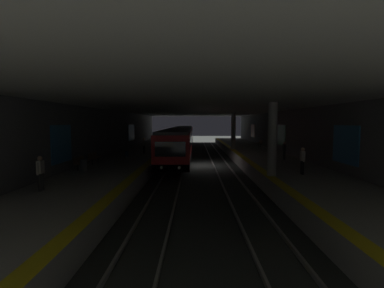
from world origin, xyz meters
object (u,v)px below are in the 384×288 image
person_walking_mid (41,172)px  suitcase_rolling (127,154)px  person_standing_far (144,145)px  bench_left_mid (260,143)px  person_boarding (284,150)px  pillar_near (272,139)px  bench_right_mid (94,157)px  pillar_far (233,131)px  metro_train (181,140)px  person_waiting_near (302,160)px  bench_right_near (80,162)px  trash_bin (84,166)px

person_walking_mid → suitcase_rolling: bearing=-4.0°
person_walking_mid → person_standing_far: 16.52m
bench_left_mid → person_boarding: size_ratio=1.07×
pillar_near → bench_right_mid: size_ratio=2.68×
pillar_far → bench_right_mid: 17.76m
suitcase_rolling → metro_train: bearing=-23.6°
bench_left_mid → bench_right_mid: (-15.96, 17.07, 0.00)m
person_waiting_near → person_walking_mid: (-4.40, 14.32, -0.01)m
bench_left_mid → person_walking_mid: size_ratio=1.00×
pillar_far → person_boarding: size_ratio=2.88×
person_standing_far → suitcase_rolling: person_standing_far is taller
bench_right_near → person_standing_far: person_standing_far is taller
metro_train → person_boarding: bearing=-143.0°
bench_right_near → bench_right_mid: bearing=0.0°
pillar_near → pillar_far: size_ratio=1.00×
bench_right_mid → trash_bin: size_ratio=2.00×
bench_right_mid → person_waiting_near: (-4.59, -14.96, 0.41)m
pillar_far → bench_left_mid: pillar_far is taller
metro_train → person_waiting_near: metro_train is taller
bench_right_mid → person_boarding: 16.22m
metro_train → bench_left_mid: 10.77m
person_waiting_near → person_standing_far: bearing=45.7°
bench_right_near → person_waiting_near: person_waiting_near is taller
person_standing_far → suitcase_rolling: bearing=159.9°
pillar_near → bench_right_near: pillar_near is taller
pillar_far → metro_train: 7.39m
person_boarding → person_walking_mid: bearing=126.4°
metro_train → bench_right_near: 19.04m
suitcase_rolling → pillar_far: bearing=-55.6°
person_standing_far → person_boarding: (-5.04, -13.35, -0.04)m
bench_left_mid → bench_right_near: size_ratio=1.00×
person_standing_far → trash_bin: (-11.34, 1.96, -0.47)m
metro_train → bench_right_near: metro_train is taller
bench_right_mid → person_standing_far: (7.40, -2.69, 0.37)m
trash_bin → person_standing_far: bearing=-9.8°
pillar_far → person_boarding: pillar_far is taller
bench_right_near → bench_left_mid: bearing=-42.4°
pillar_near → bench_right_near: 13.21m
pillar_far → pillar_near: bearing=180.0°
person_boarding → pillar_near: bearing=156.9°
bench_right_mid → person_waiting_near: size_ratio=0.99×
bench_right_mid → person_walking_mid: size_ratio=1.00×
suitcase_rolling → person_waiting_near: bearing=-123.7°
person_standing_far → trash_bin: 11.52m
metro_train → suitcase_rolling: metro_train is taller
person_boarding → suitcase_rolling: size_ratio=1.83×
bench_left_mid → person_standing_far: size_ratio=1.03×
person_waiting_near → suitcase_rolling: bearing=56.3°
bench_left_mid → trash_bin: size_ratio=2.00×
pillar_near → person_standing_far: pillar_near is taller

